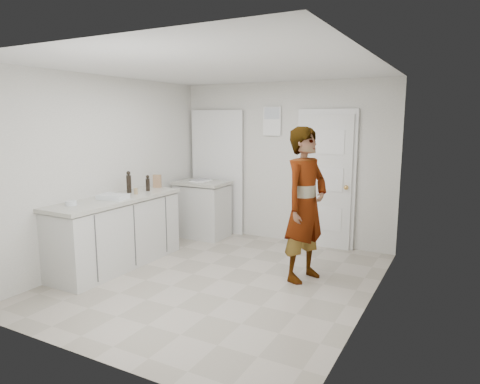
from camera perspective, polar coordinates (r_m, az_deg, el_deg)
The scene contains 12 objects.
ground at distance 5.33m, azimuth -2.76°, elevation -11.56°, with size 4.00×4.00×0.00m, color gray.
room_shell at distance 6.85m, azimuth 4.33°, elevation 2.05°, with size 4.00×4.00×4.00m.
main_counter at distance 5.90m, azimuth -16.05°, elevation -5.46°, with size 0.64×1.96×0.93m.
side_counter at distance 7.11m, azimuth -5.02°, elevation -2.55°, with size 0.84×0.61×0.93m.
person at distance 5.16m, azimuth 8.72°, elevation -1.69°, with size 0.67×0.44×1.85m, color silver.
cake_mix_box at distance 6.47m, azimuth -10.99°, elevation 1.42°, with size 0.12×0.05×0.19m, color #9A704D.
spice_jar at distance 5.97m, azimuth -13.72°, elevation 0.11°, with size 0.05×0.05×0.08m, color #A1865C.
oil_cruet_a at distance 6.18m, azimuth -12.20°, elevation 1.13°, with size 0.06×0.06×0.23m.
oil_cruet_b at distance 6.09m, azimuth -14.61°, elevation 1.25°, with size 0.07×0.07×0.30m.
baking_dish at distance 5.68m, azimuth -16.56°, elevation -0.63°, with size 0.39×0.30×0.06m.
egg_bowl at distance 5.43m, azimuth -21.61°, elevation -1.39°, with size 0.13×0.13×0.05m.
papers at distance 7.05m, azimuth -5.25°, elevation 1.49°, with size 0.26×0.33×0.01m, color white.
Camera 1 is at (2.57, -4.26, 1.93)m, focal length 32.00 mm.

